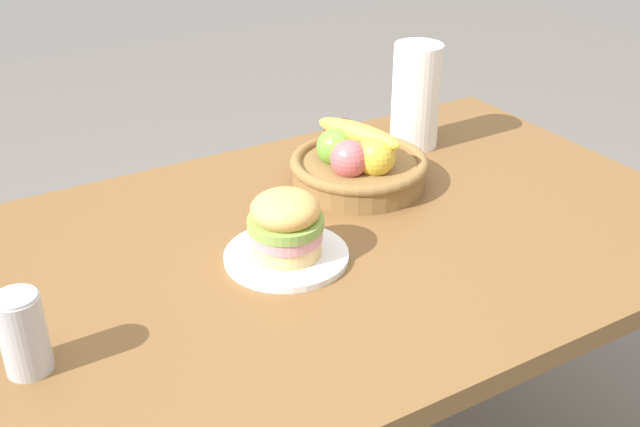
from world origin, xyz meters
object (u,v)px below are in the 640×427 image
object	(u,v)px
sandwich	(286,224)
soda_can	(23,333)
fruit_basket	(358,162)
paper_towel_roll	(416,96)
plate	(286,256)

from	to	relation	value
sandwich	soda_can	distance (m)	0.46
fruit_basket	paper_towel_roll	xyz separation A→B (m)	(0.23, 0.11, 0.07)
plate	soda_can	xyz separation A→B (m)	(-0.45, -0.07, 0.06)
plate	soda_can	distance (m)	0.46
sandwich	soda_can	world-z (taller)	sandwich
soda_can	fruit_basket	xyz separation A→B (m)	(0.72, 0.26, -0.01)
plate	soda_can	world-z (taller)	soda_can
sandwich	fruit_basket	size ratio (longest dim) A/B	0.46
paper_towel_roll	sandwich	bearing A→B (deg)	-149.39
sandwich	paper_towel_roll	xyz separation A→B (m)	(0.50, 0.29, 0.05)
paper_towel_roll	fruit_basket	bearing A→B (deg)	-154.67
sandwich	soda_can	size ratio (longest dim) A/B	1.06
plate	soda_can	bearing A→B (deg)	-170.72
fruit_basket	paper_towel_roll	size ratio (longest dim) A/B	1.21
plate	sandwich	bearing A→B (deg)	-90.00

